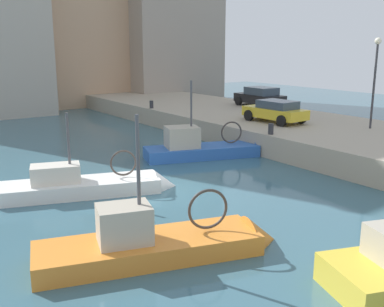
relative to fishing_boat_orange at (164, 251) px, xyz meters
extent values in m
plane|color=#386070|center=(3.14, 4.47, -0.13)|extent=(80.00, 80.00, 0.00)
cube|color=#ADA08C|center=(14.64, 4.47, 0.47)|extent=(9.00, 56.00, 1.20)
sphere|color=white|center=(3.45, -3.53, 0.09)|extent=(0.32, 0.32, 0.32)
cube|color=orange|center=(-0.40, 0.12, -0.13)|extent=(6.32, 3.44, 1.12)
cone|color=orange|center=(2.84, -0.85, -0.13)|extent=(1.32, 1.79, 1.60)
cube|color=#9E7A51|center=(-0.40, 0.12, 0.38)|extent=(6.04, 3.23, 0.08)
cube|color=#B7AD99|center=(-1.02, 0.30, 0.93)|extent=(1.62, 1.38, 1.03)
cylinder|color=#4C4C51|center=(-0.62, 0.18, 2.10)|extent=(0.10, 0.10, 3.45)
torus|color=#3F3833|center=(1.23, -0.37, 1.08)|extent=(1.15, 0.41, 1.18)
sphere|color=white|center=(-1.86, 1.57, 0.04)|extent=(0.32, 0.32, 0.32)
cube|color=#2D60B7|center=(7.59, 8.49, -0.13)|extent=(6.08, 3.53, 1.17)
cone|color=#2D60B7|center=(10.68, 7.45, -0.13)|extent=(1.36, 1.79, 1.59)
cube|color=#9E7A51|center=(7.59, 8.49, 0.40)|extent=(5.81, 3.32, 0.08)
cube|color=#B7AD99|center=(6.60, 8.82, 0.98)|extent=(1.94, 1.74, 1.08)
cylinder|color=#4C4C51|center=(7.06, 8.67, 2.11)|extent=(0.10, 0.10, 3.43)
torus|color=#3F3833|center=(9.13, 7.97, 1.09)|extent=(1.12, 0.45, 1.16)
sphere|color=white|center=(6.24, 9.97, 0.05)|extent=(0.32, 0.32, 0.32)
cube|color=white|center=(0.17, 6.36, -0.13)|extent=(6.24, 3.49, 1.11)
cone|color=white|center=(3.36, 5.29, -0.13)|extent=(1.33, 1.70, 1.49)
cube|color=#896B4C|center=(0.17, 6.36, 0.37)|extent=(5.97, 3.29, 0.08)
cube|color=beige|center=(-0.67, 6.64, 0.77)|extent=(2.02, 1.50, 0.71)
cylinder|color=#4C4C51|center=(-0.16, 6.47, 1.73)|extent=(0.10, 0.10, 2.72)
torus|color=#3F3833|center=(1.77, 5.82, 1.01)|extent=(1.02, 0.41, 1.05)
sphere|color=white|center=(-1.25, 7.80, 0.04)|extent=(0.32, 0.32, 0.32)
cube|color=gold|center=(13.37, 9.06, 1.63)|extent=(1.84, 3.89, 0.57)
cube|color=#384756|center=(13.38, 8.86, 2.14)|extent=(1.57, 2.20, 0.45)
cylinder|color=black|center=(12.48, 10.32, 1.39)|extent=(0.25, 0.65, 0.64)
cylinder|color=black|center=(14.16, 10.39, 1.39)|extent=(0.25, 0.65, 0.64)
cylinder|color=black|center=(12.58, 7.72, 1.39)|extent=(0.25, 0.65, 0.64)
cylinder|color=black|center=(14.26, 7.79, 1.39)|extent=(0.25, 0.65, 0.64)
cube|color=black|center=(17.57, 14.76, 1.65)|extent=(2.00, 3.93, 0.62)
cube|color=#384756|center=(17.56, 14.57, 2.23)|extent=(1.71, 2.22, 0.54)
cylinder|color=black|center=(16.71, 16.11, 1.39)|extent=(0.25, 0.65, 0.64)
cylinder|color=black|center=(18.54, 16.03, 1.39)|extent=(0.25, 0.65, 0.64)
cylinder|color=black|center=(16.60, 13.49, 1.39)|extent=(0.25, 0.65, 0.64)
cylinder|color=black|center=(18.43, 13.41, 1.39)|extent=(0.25, 0.65, 0.64)
cylinder|color=#2D2D33|center=(10.49, 6.47, 1.35)|extent=(0.28, 0.28, 0.55)
cylinder|color=#2D2D33|center=(10.49, 18.47, 1.35)|extent=(0.28, 0.28, 0.55)
cylinder|color=#38383D|center=(16.14, 4.52, 3.32)|extent=(0.12, 0.12, 4.50)
sphere|color=#F2EACC|center=(16.14, 4.52, 5.72)|extent=(0.36, 0.36, 0.36)
cube|color=#A39384|center=(19.58, 30.56, 7.96)|extent=(9.60, 6.83, 16.17)
camera|label=1|loc=(-6.06, -9.88, 5.54)|focal=42.66mm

